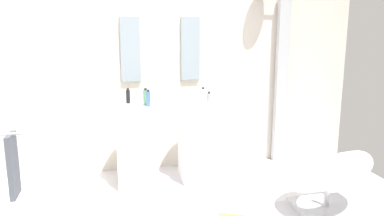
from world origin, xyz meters
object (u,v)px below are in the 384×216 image
Objects in this scene: soap_bottle_grey at (209,98)px; shower_column at (280,77)px; pedestal_sink_right at (199,138)px; lounge_chair at (328,176)px; soap_bottle_clear at (203,94)px; towel_rack at (9,168)px; soap_bottle_black at (128,96)px; pedestal_sink_left at (135,142)px; soap_bottle_green at (146,97)px; soap_bottle_blue at (148,99)px.

shower_column is at bearing 21.34° from soap_bottle_grey.
pedestal_sink_right is 0.89× the size of lounge_chair.
pedestal_sink_right is at bearing -121.78° from soap_bottle_clear.
shower_column is 2.16× the size of towel_rack.
soap_bottle_black is (-1.88, -0.25, -0.13)m from shower_column.
pedestal_sink_left is 0.70m from pedestal_sink_right.
towel_rack is at bearing -147.93° from soap_bottle_clear.
soap_bottle_grey is (0.69, -0.02, -0.03)m from soap_bottle_green.
soap_bottle_green is at bearing 145.96° from lounge_chair.
pedestal_sink_left is at bearing 44.30° from towel_rack.
soap_bottle_green reaches higher than pedestal_sink_left.
soap_bottle_blue is at bearing -29.75° from pedestal_sink_left.
soap_bottle_grey reaches higher than pedestal_sink_left.
shower_column is at bearing 26.00° from towel_rack.
soap_bottle_grey is at bearing -2.20° from pedestal_sink_right.
shower_column is 1.09m from soap_bottle_clear.
towel_rack is 1.52m from soap_bottle_blue.
soap_bottle_grey reaches higher than towel_rack.
soap_bottle_black reaches higher than lounge_chair.
soap_bottle_black is at bearing -172.52° from shower_column.
soap_bottle_clear is at bearing 127.66° from lounge_chair.
pedestal_sink_left is 5.50× the size of soap_bottle_blue.
lounge_chair is at bearing -34.04° from soap_bottle_green.
soap_bottle_black is 0.22m from soap_bottle_green.
pedestal_sink_right is at bearing 30.12° from towel_rack.
soap_bottle_blue is (-0.56, -0.08, 0.48)m from pedestal_sink_right.
lounge_chair is 1.47m from soap_bottle_grey.
pedestal_sink_left and pedestal_sink_right have the same top height.
soap_bottle_black reaches higher than soap_bottle_clear.
pedestal_sink_left is 5.46× the size of soap_bottle_green.
soap_bottle_clear is (0.78, 0.13, 0.47)m from pedestal_sink_left.
pedestal_sink_right is 5.86× the size of soap_bottle_black.
soap_bottle_clear is (0.08, 0.13, 0.47)m from pedestal_sink_right.
towel_rack is (-1.02, -1.00, 0.16)m from pedestal_sink_left.
towel_rack is 7.83× the size of soap_bottle_grey.
soap_bottle_blue reaches higher than soap_bottle_black.
pedestal_sink_right is at bearing 133.44° from lounge_chair.
soap_bottle_clear is at bearing -0.92° from soap_bottle_black.
soap_bottle_green is at bearing 41.47° from towel_rack.
lounge_chair is 1.16× the size of towel_rack.
soap_bottle_black is 0.93× the size of soap_bottle_green.
lounge_chair is at bearing -46.56° from pedestal_sink_right.
soap_bottle_clear is 1.25× the size of soap_bottle_grey.
lounge_chair is at bearing -49.99° from soap_bottle_grey.
pedestal_sink_right reaches higher than lounge_chair.
soap_bottle_clear is 0.14m from soap_bottle_grey.
soap_bottle_clear is at bearing 9.52° from pedestal_sink_left.
shower_column reaches higher than soap_bottle_grey.
pedestal_sink_right is 5.50× the size of soap_bottle_blue.
soap_bottle_blue is at bearing -173.45° from soap_bottle_grey.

